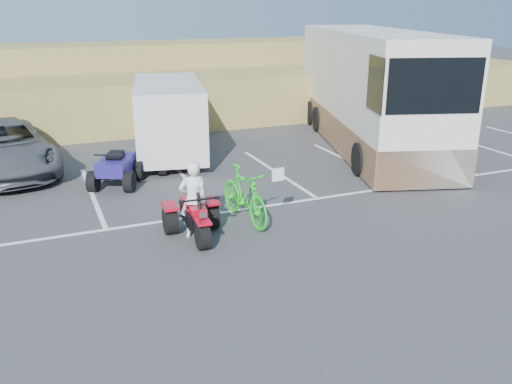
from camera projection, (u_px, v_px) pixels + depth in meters
name	position (u px, v px, depth m)	size (l,w,h in m)	color
ground	(258.00, 252.00, 11.06)	(100.00, 100.00, 0.00)	#37373A
parking_stripes	(230.00, 188.00, 14.92)	(28.00, 5.16, 0.01)	white
grass_embankment	(123.00, 85.00, 24.10)	(40.00, 8.50, 3.10)	olive
red_trike_atv	(196.00, 238.00, 11.72)	(1.23, 1.65, 1.07)	#AE091A
rider	(193.00, 199.00, 11.58)	(0.62, 0.41, 1.70)	white
green_dirt_bike	(244.00, 195.00, 12.46)	(0.60, 2.14, 1.29)	#14BF19
grey_pickup	(2.00, 148.00, 16.14)	(2.53, 5.49, 1.52)	#494C50
cargo_trailer	(169.00, 117.00, 17.80)	(3.10, 5.52, 2.43)	silver
rv_motorhome	(369.00, 97.00, 19.24)	(5.87, 11.24, 3.93)	silver
quad_atv_blue	(118.00, 185.00, 15.18)	(1.23, 1.64, 1.07)	navy
quad_atv_green	(177.00, 169.00, 16.66)	(1.17, 1.57, 1.03)	#145A17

